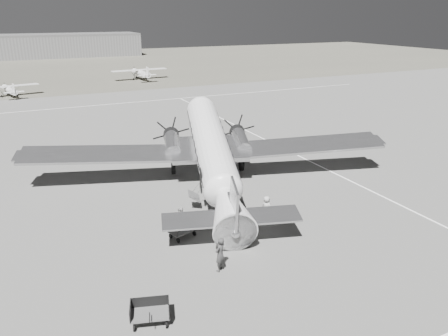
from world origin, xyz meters
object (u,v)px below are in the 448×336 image
ground_crew (220,254)px  baggage_cart_near (182,230)px  dc3_airliner (212,153)px  ramp_agent (181,219)px  light_plane_right (140,74)px  baggage_cart_far (150,313)px  passenger (266,207)px  light_plane_left (9,91)px  hangar_main (67,45)px

ground_crew → baggage_cart_near: bearing=-114.4°
dc3_airliner → ramp_agent: 7.35m
ground_crew → ramp_agent: 4.85m
ground_crew → ramp_agent: bearing=-117.9°
light_plane_right → baggage_cart_far: light_plane_right is taller
baggage_cart_near → passenger: bearing=-17.5°
light_plane_right → ramp_agent: (-14.48, -62.79, -0.35)m
ground_crew → passenger: bearing=-172.3°
ground_crew → light_plane_left: bearing=-112.4°
light_plane_right → passenger: (-9.02, -63.43, -0.39)m
ramp_agent → baggage_cart_near: bearing=-177.1°
ramp_agent → passenger: size_ratio=1.06×
light_plane_right → ground_crew: light_plane_right is taller
hangar_main → ground_crew: size_ratio=22.87×
hangar_main → ramp_agent: 121.19m
light_plane_left → ground_crew: 59.16m
dc3_airliner → passenger: size_ratio=19.18×
light_plane_left → baggage_cart_far: light_plane_left is taller
baggage_cart_far → light_plane_left: bearing=111.1°
light_plane_left → ramp_agent: light_plane_left is taller
light_plane_right → baggage_cart_far: (-18.53, -70.00, -0.65)m
light_plane_left → light_plane_right: size_ratio=0.84×
hangar_main → passenger: (-2.26, -121.56, -2.56)m
light_plane_right → passenger: 64.07m
hangar_main → baggage_cart_near: (-7.95, -121.64, -2.86)m
light_plane_left → baggage_cart_near: light_plane_left is taller
dc3_airliner → passenger: bearing=-64.2°
baggage_cart_near → ramp_agent: 0.83m
light_plane_left → light_plane_right: (23.33, 9.18, 0.19)m
light_plane_right → light_plane_left: bearing=-162.6°
ground_crew → passenger: 6.67m
dc3_airliner → ramp_agent: dc3_airliner is taller
dc3_airliner → ramp_agent: (-4.47, -5.51, -1.92)m
baggage_cart_far → light_plane_right: bearing=91.8°
light_plane_left → ground_crew: (9.14, -58.45, -0.03)m
hangar_main → light_plane_left: size_ratio=4.58×
passenger → baggage_cart_near: bearing=68.0°
hangar_main → passenger: bearing=-91.1°
baggage_cart_far → dc3_airliner: bearing=72.8°
light_plane_left → hangar_main: bearing=64.7°
baggage_cart_near → baggage_cart_far: baggage_cart_far is taller
dc3_airliner → light_plane_left: (-13.32, 48.10, -1.76)m
light_plane_left → baggage_cart_near: size_ratio=5.83×
dc3_airliner → light_plane_right: dc3_airliner is taller
ground_crew → dc3_airliner: bearing=-143.3°
light_plane_left → ramp_agent: (8.85, -53.61, -0.16)m
light_plane_left → passenger: (14.32, -54.26, -0.21)m
baggage_cart_far → hangar_main: bearing=101.3°
hangar_main → baggage_cart_near: bearing=-93.7°
dc3_airliner → passenger: dc3_airliner is taller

